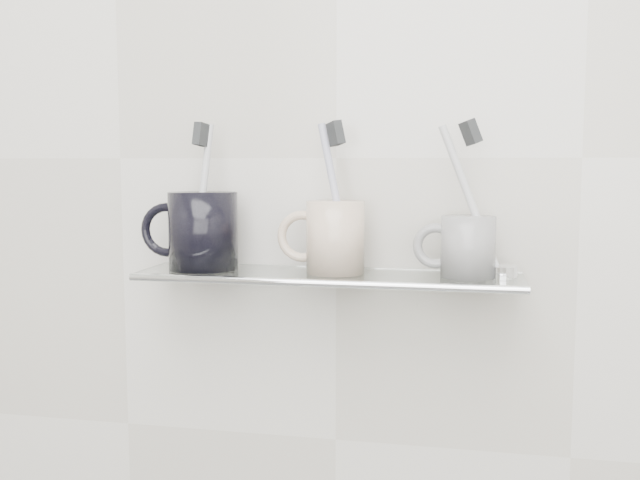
% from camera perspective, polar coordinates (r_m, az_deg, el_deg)
% --- Properties ---
extents(wall_back, '(2.50, 0.00, 2.50)m').
position_cam_1_polar(wall_back, '(0.98, 1.31, 6.58)').
color(wall_back, beige).
rests_on(wall_back, ground).
extents(shelf_glass, '(0.50, 0.12, 0.01)m').
position_cam_1_polar(shelf_glass, '(0.93, 0.62, -2.91)').
color(shelf_glass, silver).
rests_on(shelf_glass, wall_back).
extents(shelf_rail, '(0.50, 0.01, 0.01)m').
position_cam_1_polar(shelf_rail, '(0.88, -0.07, -3.48)').
color(shelf_rail, silver).
rests_on(shelf_rail, shelf_glass).
extents(bracket_left, '(0.02, 0.03, 0.02)m').
position_cam_1_polar(bracket_left, '(1.04, -10.37, -2.70)').
color(bracket_left, silver).
rests_on(bracket_left, wall_back).
extents(bracket_right, '(0.02, 0.03, 0.02)m').
position_cam_1_polar(bracket_right, '(0.96, 13.53, -3.43)').
color(bracket_right, silver).
rests_on(bracket_right, wall_back).
extents(mug_left, '(0.10, 0.10, 0.10)m').
position_cam_1_polar(mug_left, '(0.98, -9.33, 0.74)').
color(mug_left, black).
rests_on(mug_left, shelf_glass).
extents(mug_left_handle, '(0.07, 0.01, 0.07)m').
position_cam_1_polar(mug_left_handle, '(1.00, -12.16, 0.79)').
color(mug_left_handle, black).
rests_on(mug_left_handle, mug_left).
extents(toothbrush_left, '(0.03, 0.04, 0.19)m').
position_cam_1_polar(toothbrush_left, '(0.97, -9.38, 3.61)').
color(toothbrush_left, silver).
rests_on(toothbrush_left, mug_left).
extents(bristles_left, '(0.02, 0.03, 0.03)m').
position_cam_1_polar(bristles_left, '(0.97, -9.46, 8.32)').
color(bristles_left, '#26282A').
rests_on(bristles_left, toothbrush_left).
extents(mug_center, '(0.08, 0.08, 0.09)m').
position_cam_1_polar(mug_center, '(0.93, 1.24, 0.23)').
color(mug_center, beige).
rests_on(mug_center, shelf_glass).
extents(mug_center_handle, '(0.07, 0.01, 0.07)m').
position_cam_1_polar(mug_center_handle, '(0.94, -1.41, 0.29)').
color(mug_center_handle, beige).
rests_on(mug_center_handle, mug_center).
extents(toothbrush_center, '(0.05, 0.02, 0.19)m').
position_cam_1_polar(toothbrush_center, '(0.92, 1.25, 3.56)').
color(toothbrush_center, '#9C9CC2').
rests_on(toothbrush_center, mug_center).
extents(bristles_center, '(0.03, 0.03, 0.03)m').
position_cam_1_polar(bristles_center, '(0.92, 1.26, 8.53)').
color(bristles_center, '#26282A').
rests_on(bristles_center, toothbrush_center).
extents(mug_right, '(0.09, 0.09, 0.08)m').
position_cam_1_polar(mug_right, '(0.91, 11.75, -0.53)').
color(mug_right, silver).
rests_on(mug_right, shelf_glass).
extents(mug_right_handle, '(0.06, 0.01, 0.06)m').
position_cam_1_polar(mug_right_handle, '(0.92, 9.24, -0.47)').
color(mug_right_handle, silver).
rests_on(mug_right_handle, mug_right).
extents(toothbrush_right, '(0.08, 0.03, 0.18)m').
position_cam_1_polar(toothbrush_right, '(0.91, 11.84, 3.39)').
color(toothbrush_right, silver).
rests_on(toothbrush_right, mug_right).
extents(bristles_right, '(0.03, 0.03, 0.03)m').
position_cam_1_polar(bristles_right, '(0.91, 11.95, 8.43)').
color(bristles_right, '#26282A').
rests_on(bristles_right, toothbrush_right).
extents(chrome_cap, '(0.04, 0.04, 0.02)m').
position_cam_1_polar(chrome_cap, '(0.92, 14.38, -2.48)').
color(chrome_cap, silver).
rests_on(chrome_cap, shelf_glass).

